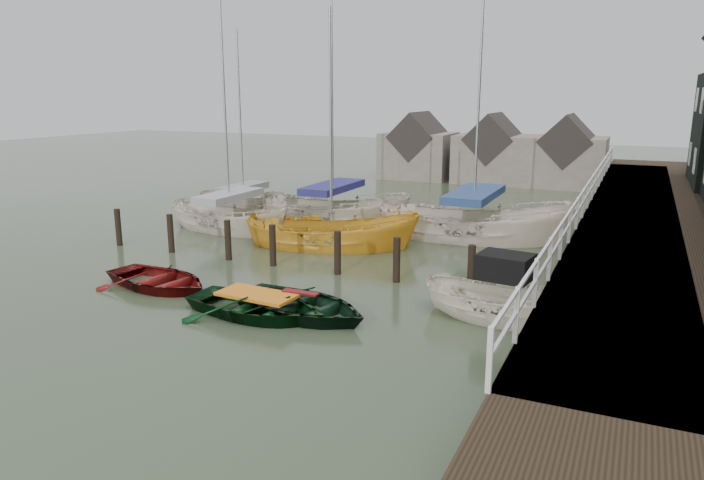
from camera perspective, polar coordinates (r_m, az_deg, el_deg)
The scene contains 13 objects.
ground at distance 18.12m, azimuth -8.95°, elevation -5.07°, with size 120.00×120.00×0.00m, color #323C26.
pier at distance 24.74m, azimuth 23.82°, elevation 0.61°, with size 3.04×32.00×2.70m.
mooring_pilings at distance 20.98m, azimuth -7.01°, elevation -1.04°, with size 13.72×0.22×1.80m.
far_sheds at distance 41.37m, azimuth 12.48°, elevation 7.74°, with size 14.00×4.08×4.39m.
rowboat_red at distance 19.54m, azimuth -17.10°, elevation -4.16°, with size 2.66×3.73×0.77m, color #5B0D0D.
rowboat_green at distance 16.60m, azimuth -8.55°, elevation -6.81°, with size 2.84×3.98×0.83m, color black.
rowboat_dkgreen at distance 16.48m, azimuth -4.65°, elevation -6.85°, with size 2.85×4.00×0.83m, color black.
motorboat at distance 16.49m, azimuth 13.38°, elevation -6.80°, with size 4.39×2.15×2.52m.
sailboat_a at distance 26.87m, azimuth -11.00°, elevation 1.04°, with size 6.54×3.31×10.46m.
sailboat_b at distance 27.77m, azimuth -1.74°, elevation 1.67°, with size 7.26×3.41×11.86m.
sailboat_c at distance 23.61m, azimuth -1.87°, elevation -0.55°, with size 7.01×4.14×9.85m.
sailboat_d at distance 25.31m, azimuth 10.91°, elevation 0.28°, with size 7.98×3.54×13.37m.
sailboat_e at distance 30.33m, azimuth -9.80°, elevation 2.49°, with size 5.56×2.72×9.45m.
Camera 1 is at (9.67, -14.24, 5.68)m, focal length 32.00 mm.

